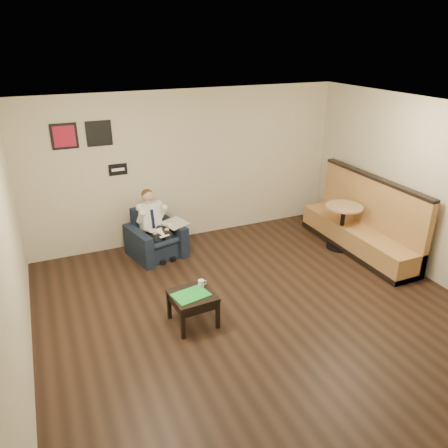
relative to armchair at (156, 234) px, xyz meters
name	(u,v)px	position (x,y,z in m)	size (l,w,h in m)	color
ground	(262,316)	(0.85, -2.42, -0.42)	(6.00, 6.00, 0.00)	black
wall_back	(188,167)	(0.85, 0.58, 0.98)	(6.00, 0.02, 2.80)	beige
wall_left	(10,273)	(-2.15, -2.42, 0.98)	(0.02, 6.00, 2.80)	beige
wall_right	(437,194)	(3.85, -2.42, 0.98)	(0.02, 6.00, 2.80)	beige
ceiling	(270,115)	(0.85, -2.42, 2.38)	(6.00, 6.00, 0.02)	white
seating_sign	(118,169)	(-0.45, 0.56, 1.08)	(0.32, 0.02, 0.20)	black
art_print_left	(64,136)	(-1.25, 0.56, 1.73)	(0.42, 0.03, 0.42)	#AA152D
art_print_right	(99,133)	(-0.70, 0.56, 1.73)	(0.42, 0.03, 0.42)	black
armchair	(156,234)	(0.00, 0.00, 0.00)	(0.86, 0.86, 0.83)	black
seated_man	(158,228)	(0.03, -0.11, 0.15)	(0.54, 0.81, 1.14)	silver
lap_papers	(161,233)	(0.05, -0.19, 0.09)	(0.19, 0.27, 0.01)	white
newspaper	(175,223)	(0.36, -0.01, 0.15)	(0.36, 0.45, 0.01)	silver
side_table	(193,308)	(-0.09, -2.17, -0.18)	(0.57, 0.57, 0.46)	black
green_folder	(191,295)	(-0.12, -2.19, 0.05)	(0.46, 0.33, 0.01)	green
coffee_mug	(201,283)	(0.09, -2.04, 0.10)	(0.08, 0.08, 0.10)	white
smartphone	(191,287)	(-0.05, -2.00, 0.05)	(0.14, 0.07, 0.01)	black
banquette	(360,216)	(3.44, -1.26, 0.26)	(0.63, 2.64, 1.35)	#A77740
cafe_table	(342,227)	(3.21, -1.08, 0.00)	(0.67, 0.67, 0.83)	#A58259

